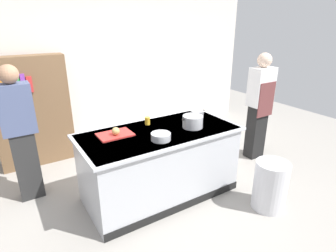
% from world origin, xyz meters
% --- Properties ---
extents(ground_plane, '(10.00, 10.00, 0.00)m').
position_xyz_m(ground_plane, '(0.00, 0.00, 0.00)').
color(ground_plane, '#9E9991').
extents(back_wall, '(6.40, 0.12, 3.00)m').
position_xyz_m(back_wall, '(0.00, 2.10, 1.50)').
color(back_wall, silver).
rests_on(back_wall, ground_plane).
extents(counter_island, '(1.98, 0.98, 0.90)m').
position_xyz_m(counter_island, '(0.00, -0.00, 0.47)').
color(counter_island, '#B7BABF').
rests_on(counter_island, ground_plane).
extents(cutting_board, '(0.40, 0.28, 0.02)m').
position_xyz_m(cutting_board, '(-0.51, 0.17, 0.91)').
color(cutting_board, red).
rests_on(cutting_board, counter_island).
extents(onion, '(0.09, 0.09, 0.09)m').
position_xyz_m(onion, '(-0.52, 0.13, 0.97)').
color(onion, tan).
rests_on(onion, cutting_board).
extents(stock_pot, '(0.32, 0.26, 0.15)m').
position_xyz_m(stock_pot, '(0.42, -0.11, 0.98)').
color(stock_pot, '#B7BABF').
rests_on(stock_pot, counter_island).
extents(sauce_pan, '(0.25, 0.18, 0.09)m').
position_xyz_m(sauce_pan, '(0.71, 0.17, 0.95)').
color(sauce_pan, '#99999E').
rests_on(sauce_pan, counter_island).
extents(mixing_bowl, '(0.23, 0.23, 0.08)m').
position_xyz_m(mixing_bowl, '(-0.12, -0.24, 0.94)').
color(mixing_bowl, '#B7BABF').
rests_on(mixing_bowl, counter_island).
extents(juice_cup, '(0.07, 0.07, 0.10)m').
position_xyz_m(juice_cup, '(-0.02, 0.28, 0.95)').
color(juice_cup, yellow).
rests_on(juice_cup, counter_island).
extents(trash_bin, '(0.40, 0.40, 0.62)m').
position_xyz_m(trash_bin, '(0.98, -0.96, 0.31)').
color(trash_bin, silver).
rests_on(trash_bin, ground_plane).
extents(person_chef, '(0.38, 0.25, 1.72)m').
position_xyz_m(person_chef, '(1.90, 0.09, 0.91)').
color(person_chef, black).
rests_on(person_chef, ground_plane).
extents(person_guest, '(0.38, 0.24, 1.72)m').
position_xyz_m(person_guest, '(-1.45, 0.86, 0.91)').
color(person_guest, '#2A2A2A').
rests_on(person_guest, ground_plane).
extents(bookshelf, '(1.10, 0.31, 1.70)m').
position_xyz_m(bookshelf, '(-1.20, 1.80, 0.85)').
color(bookshelf, brown).
rests_on(bookshelf, ground_plane).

